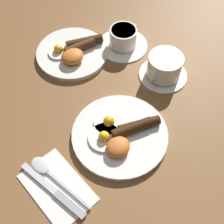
# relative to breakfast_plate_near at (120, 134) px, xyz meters

# --- Properties ---
(ground_plane) EXTENTS (3.00, 3.00, 0.00)m
(ground_plane) POSITION_rel_breakfast_plate_near_xyz_m (0.00, 0.00, -0.01)
(ground_plane) COLOR brown
(breakfast_plate_near) EXTENTS (0.25, 0.25, 0.04)m
(breakfast_plate_near) POSITION_rel_breakfast_plate_near_xyz_m (0.00, 0.00, 0.00)
(breakfast_plate_near) COLOR white
(breakfast_plate_near) RESTS_ON ground_plane
(breakfast_plate_far) EXTENTS (0.22, 0.22, 0.05)m
(breakfast_plate_far) POSITION_rel_breakfast_plate_near_xyz_m (0.10, 0.31, 0.00)
(breakfast_plate_far) COLOR white
(breakfast_plate_far) RESTS_ON ground_plane
(teacup_near) EXTENTS (0.14, 0.14, 0.07)m
(teacup_near) POSITION_rel_breakfast_plate_near_xyz_m (0.24, 0.06, 0.02)
(teacup_near) COLOR white
(teacup_near) RESTS_ON ground_plane
(teacup_far) EXTENTS (0.16, 0.16, 0.07)m
(teacup_far) POSITION_rel_breakfast_plate_near_xyz_m (0.24, 0.23, 0.01)
(teacup_far) COLOR white
(teacup_far) RESTS_ON ground_plane
(napkin) EXTENTS (0.12, 0.18, 0.01)m
(napkin) POSITION_rel_breakfast_plate_near_xyz_m (-0.20, 0.00, -0.01)
(napkin) COLOR white
(napkin) RESTS_ON ground_plane
(knife) EXTENTS (0.04, 0.20, 0.01)m
(knife) POSITION_rel_breakfast_plate_near_xyz_m (-0.21, -0.01, -0.01)
(knife) COLOR silver
(knife) RESTS_ON napkin
(spoon) EXTENTS (0.05, 0.19, 0.01)m
(spoon) POSITION_rel_breakfast_plate_near_xyz_m (-0.19, 0.05, -0.00)
(spoon) COLOR silver
(spoon) RESTS_ON napkin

